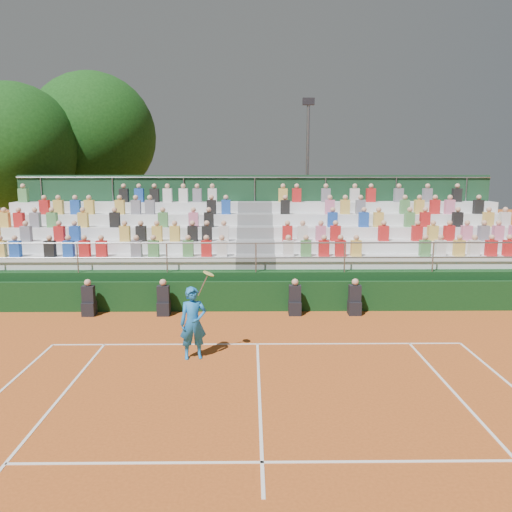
{
  "coord_description": "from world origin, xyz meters",
  "views": [
    {
      "loc": [
        -0.18,
        -12.8,
        4.65
      ],
      "look_at": [
        0.0,
        3.5,
        1.8
      ],
      "focal_mm": 35.0,
      "sensor_mm": 36.0,
      "label": 1
    }
  ],
  "objects_px": {
    "tennis_player": "(193,323)",
    "tree_east": "(93,136)",
    "tree_west": "(14,147)",
    "floodlight_mast": "(307,166)"
  },
  "relations": [
    {
      "from": "tennis_player",
      "to": "tree_east",
      "type": "xyz_separation_m",
      "value": [
        -7.09,
        15.92,
        5.49
      ]
    },
    {
      "from": "tree_west",
      "to": "tree_east",
      "type": "relative_size",
      "value": 0.89
    },
    {
      "from": "tree_west",
      "to": "floodlight_mast",
      "type": "distance_m",
      "value": 14.44
    },
    {
      "from": "tree_west",
      "to": "floodlight_mast",
      "type": "height_order",
      "value": "tree_west"
    },
    {
      "from": "floodlight_mast",
      "to": "tree_east",
      "type": "bearing_deg",
      "value": 173.02
    },
    {
      "from": "tennis_player",
      "to": "tree_east",
      "type": "distance_m",
      "value": 18.27
    },
    {
      "from": "tennis_player",
      "to": "tree_west",
      "type": "relative_size",
      "value": 0.25
    },
    {
      "from": "tennis_player",
      "to": "floodlight_mast",
      "type": "relative_size",
      "value": 0.27
    },
    {
      "from": "tennis_player",
      "to": "floodlight_mast",
      "type": "bearing_deg",
      "value": 73.19
    },
    {
      "from": "tree_east",
      "to": "floodlight_mast",
      "type": "distance_m",
      "value": 11.68
    }
  ]
}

